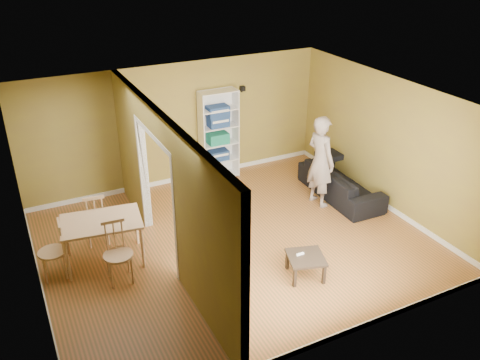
# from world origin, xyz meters

# --- Properties ---
(room_shell) EXTENTS (6.50, 6.50, 6.50)m
(room_shell) POSITION_xyz_m (0.00, 0.00, 1.30)
(room_shell) COLOR #B06333
(room_shell) RESTS_ON ground
(partition) EXTENTS (0.22, 5.50, 2.60)m
(partition) POSITION_xyz_m (-1.20, 0.00, 1.30)
(partition) COLOR olive
(partition) RESTS_ON ground
(wall_speaker) EXTENTS (0.10, 0.10, 0.10)m
(wall_speaker) POSITION_xyz_m (1.50, 2.69, 1.90)
(wall_speaker) COLOR black
(wall_speaker) RESTS_ON room_shell
(sofa) EXTENTS (2.11, 0.96, 0.79)m
(sofa) POSITION_xyz_m (2.70, 0.58, 0.40)
(sofa) COLOR black
(sofa) RESTS_ON ground
(person) EXTENTS (0.86, 0.71, 2.17)m
(person) POSITION_xyz_m (2.13, 0.55, 1.08)
(person) COLOR slate
(person) RESTS_ON ground
(bookshelf) EXTENTS (0.83, 0.36, 1.98)m
(bookshelf) POSITION_xyz_m (0.86, 2.61, 0.99)
(bookshelf) COLOR white
(bookshelf) RESTS_ON ground
(paper_box_navy_a) EXTENTS (0.42, 0.27, 0.21)m
(paper_box_navy_a) POSITION_xyz_m (0.85, 2.56, 0.52)
(paper_box_navy_a) COLOR navy
(paper_box_navy_a) RESTS_ON bookshelf
(paper_box_teal) EXTENTS (0.45, 0.29, 0.23)m
(paper_box_teal) POSITION_xyz_m (0.84, 2.56, 0.92)
(paper_box_teal) COLOR #16585A
(paper_box_teal) RESTS_ON bookshelf
(paper_box_navy_b) EXTENTS (0.43, 0.28, 0.22)m
(paper_box_navy_b) POSITION_xyz_m (0.85, 2.56, 1.30)
(paper_box_navy_b) COLOR #1D1C52
(paper_box_navy_b) RESTS_ON bookshelf
(paper_box_navy_c) EXTENTS (0.46, 0.30, 0.23)m
(paper_box_navy_c) POSITION_xyz_m (0.84, 2.56, 1.54)
(paper_box_navy_c) COLOR navy
(paper_box_navy_c) RESTS_ON bookshelf
(coffee_table) EXTENTS (0.56, 0.56, 0.37)m
(coffee_table) POSITION_xyz_m (0.58, -1.37, 0.32)
(coffee_table) COLOR black
(coffee_table) RESTS_ON ground
(game_controller) EXTENTS (0.13, 0.04, 0.03)m
(game_controller) POSITION_xyz_m (0.52, -1.29, 0.39)
(game_controller) COLOR white
(game_controller) RESTS_ON coffee_table
(dining_table) EXTENTS (1.26, 0.84, 0.79)m
(dining_table) POSITION_xyz_m (-2.18, 0.45, 0.71)
(dining_table) COLOR beige
(dining_table) RESTS_ON ground
(chair_left) EXTENTS (0.47, 0.47, 0.96)m
(chair_left) POSITION_xyz_m (-2.99, 0.41, 0.48)
(chair_left) COLOR #DAB07F
(chair_left) RESTS_ON ground
(chair_near) EXTENTS (0.49, 0.49, 1.01)m
(chair_near) POSITION_xyz_m (-2.09, -0.17, 0.51)
(chair_near) COLOR #DAC076
(chair_near) RESTS_ON ground
(chair_far) EXTENTS (0.50, 0.50, 1.00)m
(chair_far) POSITION_xyz_m (-2.16, 1.09, 0.50)
(chair_far) COLOR tan
(chair_far) RESTS_ON ground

